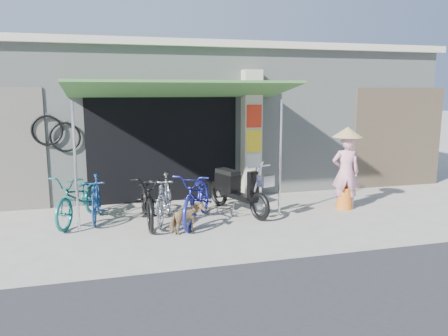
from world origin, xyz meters
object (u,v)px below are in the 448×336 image
object	(u,v)px
bike_black	(147,198)
moped	(237,189)
bike_blue	(96,199)
bike_navy	(198,197)
bike_silver	(164,199)
nun	(346,169)
bike_teal	(79,197)
street_dog	(187,219)

from	to	relation	value
bike_black	moped	distance (m)	1.91
bike_blue	bike_navy	size ratio (longest dim) A/B	0.76
bike_silver	nun	world-z (taller)	nun
bike_teal	nun	bearing A→B (deg)	16.50
street_dog	moped	size ratio (longest dim) A/B	0.35
nun	bike_teal	bearing A→B (deg)	13.36
moped	street_dog	bearing A→B (deg)	-159.89
bike_blue	street_dog	world-z (taller)	bike_blue
bike_black	nun	bearing A→B (deg)	-1.06
bike_teal	bike_silver	world-z (taller)	bike_teal
bike_teal	bike_navy	size ratio (longest dim) A/B	0.96
bike_silver	street_dog	world-z (taller)	bike_silver
bike_silver	nun	size ratio (longest dim) A/B	0.89
bike_silver	street_dog	bearing A→B (deg)	-52.40
bike_black	moped	xyz separation A→B (m)	(1.88, 0.30, 0.01)
bike_black	moped	bearing A→B (deg)	8.23
bike_navy	nun	distance (m)	3.30
bike_teal	moped	world-z (taller)	moped
nun	bike_navy	bearing A→B (deg)	20.55
bike_black	bike_navy	xyz separation A→B (m)	(0.95, -0.16, 0.01)
moped	nun	distance (m)	2.39
bike_navy	street_dog	distance (m)	0.76
bike_blue	nun	distance (m)	5.22
bike_black	moped	world-z (taller)	moped
bike_navy	bike_black	bearing A→B (deg)	-164.53
bike_blue	bike_black	xyz separation A→B (m)	(0.95, -0.46, 0.05)
bike_blue	moped	distance (m)	2.84
bike_teal	bike_navy	xyz separation A→B (m)	(2.22, -0.60, 0.02)
bike_navy	nun	xyz separation A→B (m)	(3.27, 0.13, 0.37)
bike_blue	bike_navy	distance (m)	2.00
bike_blue	street_dog	size ratio (longest dim) A/B	2.25
bike_black	bike_navy	distance (m)	0.96
moped	nun	world-z (taller)	nun
bike_black	bike_silver	size ratio (longest dim) A/B	1.19
bike_navy	street_dog	size ratio (longest dim) A/B	2.95
street_dog	nun	bearing A→B (deg)	-103.69
bike_navy	street_dog	xyz separation A→B (m)	(-0.33, -0.64, -0.23)
bike_silver	bike_navy	distance (m)	0.64
bike_teal	bike_navy	bearing A→B (deg)	6.21
bike_blue	moped	world-z (taller)	moped
bike_blue	bike_navy	xyz separation A→B (m)	(1.90, -0.62, 0.06)
bike_blue	moped	size ratio (longest dim) A/B	0.79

